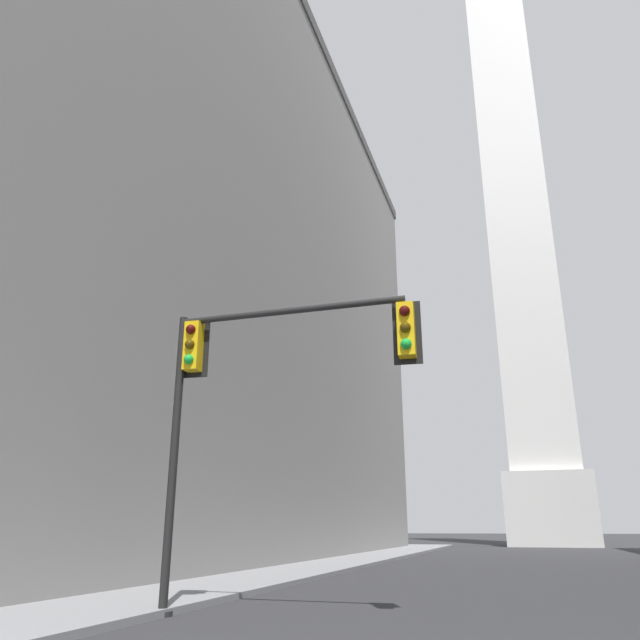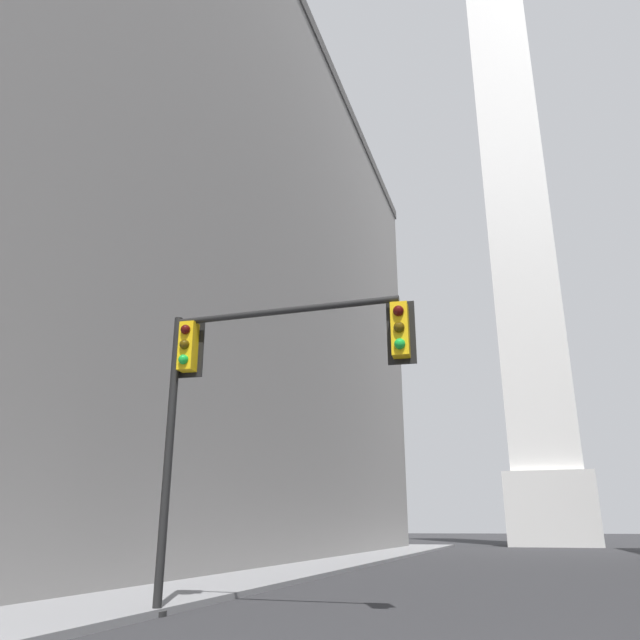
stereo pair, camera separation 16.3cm
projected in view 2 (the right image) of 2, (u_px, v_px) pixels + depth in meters
The scene contains 4 objects.
sidewalk_left at pixel (284, 569), 24.78m from camera, with size 5.00×75.50×0.15m, color gray.
building_left at pixel (155, 282), 39.72m from camera, with size 22.25×51.94×33.07m.
obelisk at pixel (515, 193), 69.55m from camera, with size 8.02×8.02×77.46m.
traffic_light_near_left at pixel (249, 375), 13.16m from camera, with size 5.53×0.52×6.17m.
Camera 2 is at (-1.91, -2.28, 1.65)m, focal length 35.00 mm.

